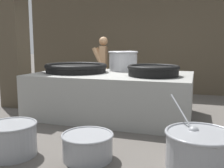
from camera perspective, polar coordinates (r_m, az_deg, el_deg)
ground_plane at (r=5.41m, az=0.00°, el=-6.79°), size 60.00×60.00×0.00m
back_wall at (r=8.17m, az=6.71°, el=11.16°), size 7.62×0.24×3.63m
support_pillar at (r=6.51m, az=-20.71°, el=11.37°), size 0.51×0.51×3.63m
hearth_platform at (r=5.31m, az=0.00°, el=-2.30°), size 3.11×1.87×0.86m
giant_wok_near at (r=5.51m, az=-7.83°, el=3.54°), size 1.29×1.29×0.18m
giant_wok_far at (r=4.86m, az=8.98°, el=3.01°), size 0.95×0.95×0.20m
stock_pot at (r=5.78m, az=2.45°, el=5.14°), size 0.65×0.65×0.43m
cook at (r=6.83m, az=-1.92°, el=3.95°), size 0.45×0.64×1.64m
prep_bowl_vegetables at (r=3.31m, az=18.63°, el=-12.98°), size 0.83×0.95×0.76m
prep_bowl_meat at (r=3.69m, az=-20.96°, el=-10.88°), size 0.65×0.65×0.43m
prep_bowl_extra at (r=3.40m, az=-5.33°, el=-13.07°), size 0.66×0.66×0.33m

